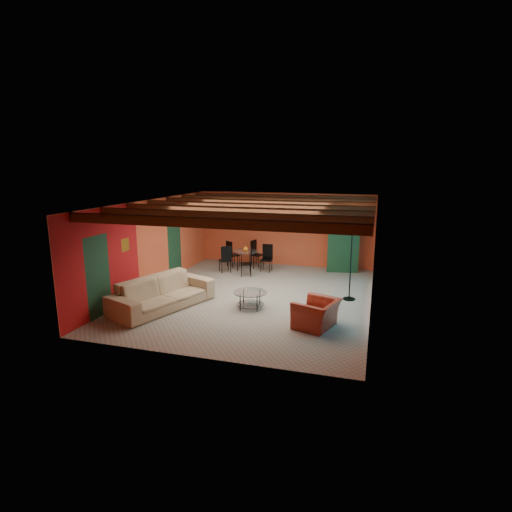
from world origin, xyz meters
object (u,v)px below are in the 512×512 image
(floor_lamp, at_px, (351,264))
(armchair, at_px, (316,314))
(sofa, at_px, (163,293))
(dining_table, at_px, (246,257))
(potted_plant, at_px, (345,214))
(vase, at_px, (246,241))
(armoire, at_px, (344,246))
(coffee_table, at_px, (250,300))

(floor_lamp, bearing_deg, armchair, -104.71)
(floor_lamp, bearing_deg, sofa, -155.58)
(dining_table, xyz_separation_m, potted_plant, (3.35, 0.91, 1.55))
(vase, bearing_deg, armchair, -54.84)
(vase, bearing_deg, dining_table, 0.00)
(armchair, height_order, dining_table, dining_table)
(armchair, xyz_separation_m, armoire, (0.15, 5.47, 0.58))
(sofa, xyz_separation_m, armchair, (4.08, -0.14, -0.09))
(sofa, xyz_separation_m, potted_plant, (4.23, 5.32, 1.62))
(coffee_table, height_order, armoire, armoire)
(sofa, xyz_separation_m, coffee_table, (2.21, 0.66, -0.19))
(dining_table, bearing_deg, coffee_table, -70.36)
(armoire, xyz_separation_m, potted_plant, (0.00, 0.00, 1.13))
(sofa, height_order, coffee_table, sofa)
(potted_plant, bearing_deg, vase, -164.77)
(sofa, bearing_deg, coffee_table, -53.20)
(coffee_table, height_order, potted_plant, potted_plant)
(dining_table, relative_size, potted_plant, 4.15)
(coffee_table, bearing_deg, dining_table, 109.64)
(dining_table, xyz_separation_m, vase, (0.00, 0.00, 0.58))
(vase, bearing_deg, sofa, -101.18)
(sofa, xyz_separation_m, floor_lamp, (4.68, 2.12, 0.62))
(coffee_table, height_order, dining_table, dining_table)
(sofa, distance_m, coffee_table, 2.31)
(armchair, relative_size, potted_plant, 2.23)
(coffee_table, distance_m, floor_lamp, 2.98)
(dining_table, bearing_deg, floor_lamp, -31.03)
(sofa, distance_m, floor_lamp, 5.17)
(sofa, xyz_separation_m, armoire, (4.23, 5.32, 0.49))
(dining_table, distance_m, vase, 0.58)
(dining_table, distance_m, armoire, 3.50)
(armchair, distance_m, dining_table, 5.58)
(floor_lamp, bearing_deg, coffee_table, -149.35)
(sofa, relative_size, coffee_table, 3.22)
(coffee_table, xyz_separation_m, floor_lamp, (2.47, 1.46, 0.81))
(vase, bearing_deg, armoire, 15.23)
(coffee_table, relative_size, armoire, 0.49)
(floor_lamp, height_order, potted_plant, potted_plant)
(armchair, height_order, vase, vase)
(dining_table, bearing_deg, armchair, -54.84)
(dining_table, distance_m, floor_lamp, 4.47)
(potted_plant, bearing_deg, dining_table, -164.77)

